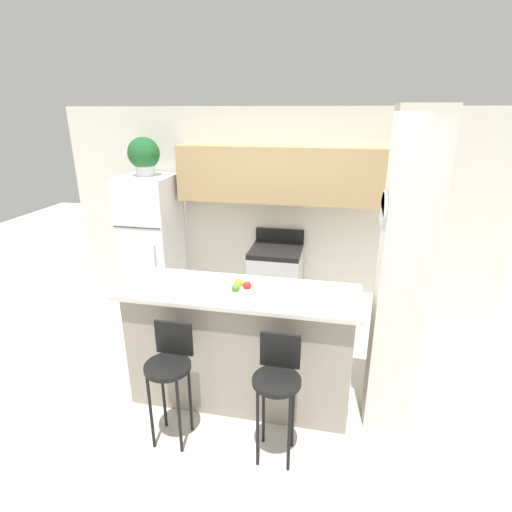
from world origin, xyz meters
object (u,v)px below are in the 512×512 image
refrigerator (152,244)px  stove_range (276,282)px  bar_stool_right (277,381)px  fruit_bowl (240,290)px  bar_stool_left (170,367)px  potted_plant_on_fridge (144,155)px  trash_bin (188,303)px

refrigerator → stove_range: 1.67m
bar_stool_right → fruit_bowl: bearing=128.7°
bar_stool_left → potted_plant_on_fridge: (-1.15, 2.15, 1.34)m
bar_stool_right → trash_bin: size_ratio=2.59×
refrigerator → potted_plant_on_fridge: size_ratio=3.83×
bar_stool_right → fruit_bowl: fruit_bowl is taller
stove_range → fruit_bowl: (-0.03, -1.71, 0.67)m
bar_stool_right → potted_plant_on_fridge: (-1.98, 2.15, 1.34)m
potted_plant_on_fridge → fruit_bowl: size_ratio=1.84×
refrigerator → potted_plant_on_fridge: 1.12m
stove_range → trash_bin: (-1.08, -0.30, -0.27)m
trash_bin → fruit_bowl: bearing=-53.3°
refrigerator → trash_bin: refrigerator is taller
stove_range → potted_plant_on_fridge: 2.23m
potted_plant_on_fridge → bar_stool_left: bearing=-61.9°
refrigerator → potted_plant_on_fridge: bearing=114.6°
refrigerator → bar_stool_left: (1.15, -2.15, -0.22)m
bar_stool_right → bar_stool_left: bearing=180.0°
refrigerator → bar_stool_left: refrigerator is taller
stove_range → bar_stool_right: 2.24m
bar_stool_left → fruit_bowl: 0.81m
refrigerator → stove_range: refrigerator is taller
stove_range → trash_bin: 1.15m
bar_stool_left → trash_bin: bar_stool_left is taller
bar_stool_right → potted_plant_on_fridge: bearing=132.6°
stove_range → bar_stool_right: stove_range is taller
stove_range → bar_stool_left: 2.26m
fruit_bowl → trash_bin: fruit_bowl is taller
bar_stool_right → trash_bin: bearing=127.2°
bar_stool_right → fruit_bowl: size_ratio=3.96×
bar_stool_right → trash_bin: bar_stool_right is taller
bar_stool_left → bar_stool_right: size_ratio=1.00×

